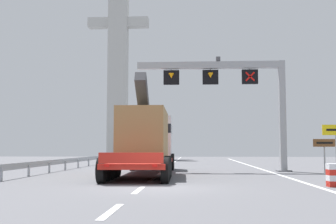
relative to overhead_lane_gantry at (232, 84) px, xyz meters
name	(u,v)px	position (x,y,z in m)	size (l,w,h in m)	color
ground	(156,188)	(-3.97, -11.81, -5.69)	(112.00, 112.00, 0.00)	#5B5B60
lane_markings	(171,165)	(-4.52, 10.37, -5.68)	(0.20, 58.96, 0.01)	silver
edge_line_right	(268,171)	(2.23, 0.19, -5.68)	(0.20, 63.00, 0.01)	silver
overhead_lane_gantry	(232,84)	(0.00, 0.00, 0.00)	(9.91, 0.90, 7.48)	#9EA0A5
heavy_haul_truck_red	(148,140)	(-5.28, -2.46, -3.70)	(3.26, 14.11, 5.30)	red
exit_sign_yellow	(336,137)	(5.32, -3.88, -3.57)	(1.51, 0.15, 2.78)	#9EA0A5
tourist_info_sign_brown	(324,147)	(5.30, -1.75, -4.15)	(1.34, 0.15, 2.04)	#9EA0A5
guardrail_left	(71,161)	(-11.33, 2.54, -5.13)	(0.13, 32.69, 0.76)	#999EA3
bridge_pylon_distant	(118,46)	(-13.62, 34.08, 10.89)	(9.00, 2.00, 32.39)	#B7B7B2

